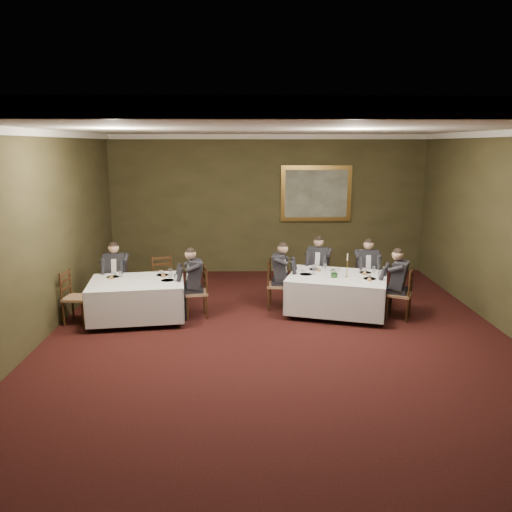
{
  "coord_description": "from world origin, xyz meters",
  "views": [
    {
      "loc": [
        -0.54,
        -7.7,
        3.25
      ],
      "look_at": [
        -0.36,
        1.68,
        1.15
      ],
      "focal_mm": 35.0,
      "sensor_mm": 36.0,
      "label": 1
    }
  ],
  "objects_px": {
    "table_second": "(137,297)",
    "diner_main_backleft": "(319,274)",
    "chair_sec_endright": "(197,302)",
    "chair_sec_endleft": "(77,308)",
    "table_main": "(337,291)",
    "candlestick": "(347,268)",
    "diner_main_endleft": "(278,284)",
    "chair_sec_backright": "(164,291)",
    "diner_sec_backleft": "(117,282)",
    "chair_sec_backleft": "(118,293)",
    "chair_main_backright": "(366,288)",
    "diner_sec_endright": "(196,291)",
    "chair_main_endleft": "(278,295)",
    "painting": "(316,194)",
    "chair_main_backleft": "(318,284)",
    "diner_main_backright": "(366,278)",
    "centerpiece": "(335,271)",
    "chair_main_endright": "(399,304)"
  },
  "relations": [
    {
      "from": "chair_main_backright",
      "to": "chair_sec_backleft",
      "type": "height_order",
      "value": "same"
    },
    {
      "from": "chair_sec_backleft",
      "to": "diner_sec_backleft",
      "type": "bearing_deg",
      "value": 90.0
    },
    {
      "from": "table_second",
      "to": "diner_main_backleft",
      "type": "distance_m",
      "value": 3.86
    },
    {
      "from": "diner_main_endleft",
      "to": "chair_sec_backleft",
      "type": "distance_m",
      "value": 3.3
    },
    {
      "from": "candlestick",
      "to": "table_main",
      "type": "bearing_deg",
      "value": 145.09
    },
    {
      "from": "chair_main_endright",
      "to": "diner_sec_backleft",
      "type": "bearing_deg",
      "value": 106.83
    },
    {
      "from": "table_main",
      "to": "painting",
      "type": "height_order",
      "value": "painting"
    },
    {
      "from": "diner_sec_backleft",
      "to": "candlestick",
      "type": "xyz_separation_m",
      "value": [
        4.57,
        -0.62,
        0.43
      ]
    },
    {
      "from": "diner_main_endleft",
      "to": "centerpiece",
      "type": "bearing_deg",
      "value": 73.93
    },
    {
      "from": "chair_sec_endright",
      "to": "chair_sec_endleft",
      "type": "relative_size",
      "value": 1.0
    },
    {
      "from": "chair_sec_endleft",
      "to": "chair_sec_endright",
      "type": "bearing_deg",
      "value": 104.28
    },
    {
      "from": "table_second",
      "to": "centerpiece",
      "type": "relative_size",
      "value": 8.25
    },
    {
      "from": "diner_main_backleft",
      "to": "centerpiece",
      "type": "distance_m",
      "value": 1.25
    },
    {
      "from": "chair_main_backleft",
      "to": "diner_sec_backleft",
      "type": "relative_size",
      "value": 0.74
    },
    {
      "from": "table_main",
      "to": "chair_sec_backleft",
      "type": "bearing_deg",
      "value": 173.29
    },
    {
      "from": "diner_main_backleft",
      "to": "chair_sec_endleft",
      "type": "bearing_deg",
      "value": 39.2
    },
    {
      "from": "chair_main_backleft",
      "to": "centerpiece",
      "type": "height_order",
      "value": "chair_main_backleft"
    },
    {
      "from": "chair_main_endright",
      "to": "chair_sec_endright",
      "type": "relative_size",
      "value": 1.0
    },
    {
      "from": "diner_main_endleft",
      "to": "diner_sec_backleft",
      "type": "bearing_deg",
      "value": -85.41
    },
    {
      "from": "candlestick",
      "to": "chair_main_backleft",
      "type": "bearing_deg",
      "value": 107.34
    },
    {
      "from": "diner_main_backright",
      "to": "chair_main_endright",
      "type": "bearing_deg",
      "value": 110.83
    },
    {
      "from": "diner_main_backright",
      "to": "chair_sec_backleft",
      "type": "xyz_separation_m",
      "value": [
        -5.17,
        -0.25,
        -0.23
      ]
    },
    {
      "from": "diner_main_backright",
      "to": "diner_main_endleft",
      "type": "relative_size",
      "value": 1.0
    },
    {
      "from": "chair_main_backright",
      "to": "diner_sec_endright",
      "type": "bearing_deg",
      "value": 16.57
    },
    {
      "from": "table_main",
      "to": "diner_main_backleft",
      "type": "bearing_deg",
      "value": 101.44
    },
    {
      "from": "diner_main_endleft",
      "to": "chair_sec_backright",
      "type": "xyz_separation_m",
      "value": [
        -2.36,
        0.32,
        -0.23
      ]
    },
    {
      "from": "table_main",
      "to": "diner_sec_endright",
      "type": "relative_size",
      "value": 1.63
    },
    {
      "from": "chair_main_backright",
      "to": "diner_sec_backleft",
      "type": "height_order",
      "value": "diner_sec_backleft"
    },
    {
      "from": "table_second",
      "to": "candlestick",
      "type": "distance_m",
      "value": 4.02
    },
    {
      "from": "candlestick",
      "to": "diner_main_backright",
      "type": "bearing_deg",
      "value": 55.95
    },
    {
      "from": "table_main",
      "to": "diner_sec_backleft",
      "type": "distance_m",
      "value": 4.44
    },
    {
      "from": "diner_main_backleft",
      "to": "chair_main_backright",
      "type": "xyz_separation_m",
      "value": [
        0.97,
        -0.27,
        -0.23
      ]
    },
    {
      "from": "chair_main_endleft",
      "to": "chair_sec_backright",
      "type": "height_order",
      "value": "same"
    },
    {
      "from": "chair_main_backright",
      "to": "chair_main_endright",
      "type": "bearing_deg",
      "value": 110.63
    },
    {
      "from": "diner_main_backright",
      "to": "diner_sec_endright",
      "type": "xyz_separation_m",
      "value": [
        -3.49,
        -0.92,
        0.0
      ]
    },
    {
      "from": "diner_sec_endright",
      "to": "chair_main_endleft",
      "type": "bearing_deg",
      "value": -84.96
    },
    {
      "from": "chair_sec_endright",
      "to": "candlestick",
      "type": "relative_size",
      "value": 2.08
    },
    {
      "from": "diner_main_backleft",
      "to": "chair_main_endleft",
      "type": "height_order",
      "value": "diner_main_backleft"
    },
    {
      "from": "table_second",
      "to": "chair_main_backleft",
      "type": "height_order",
      "value": "chair_main_backleft"
    },
    {
      "from": "diner_main_endleft",
      "to": "chair_sec_endleft",
      "type": "relative_size",
      "value": 1.35
    },
    {
      "from": "chair_sec_backleft",
      "to": "candlestick",
      "type": "bearing_deg",
      "value": 171.35
    },
    {
      "from": "chair_main_backright",
      "to": "candlestick",
      "type": "relative_size",
      "value": 2.08
    },
    {
      "from": "table_main",
      "to": "painting",
      "type": "xyz_separation_m",
      "value": [
        0.0,
        3.31,
        1.59
      ]
    },
    {
      "from": "diner_main_backleft",
      "to": "painting",
      "type": "distance_m",
      "value": 2.73
    },
    {
      "from": "candlestick",
      "to": "painting",
      "type": "distance_m",
      "value": 3.59
    },
    {
      "from": "table_main",
      "to": "chair_sec_endright",
      "type": "relative_size",
      "value": 2.2
    },
    {
      "from": "diner_main_endleft",
      "to": "centerpiece",
      "type": "xyz_separation_m",
      "value": [
        1.05,
        -0.46,
        0.37
      ]
    },
    {
      "from": "diner_sec_backleft",
      "to": "candlestick",
      "type": "bearing_deg",
      "value": 171.49
    },
    {
      "from": "diner_main_endleft",
      "to": "diner_sec_endright",
      "type": "xyz_separation_m",
      "value": [
        -1.62,
        -0.48,
        0.0
      ]
    },
    {
      "from": "diner_main_backleft",
      "to": "diner_sec_endright",
      "type": "distance_m",
      "value": 2.8
    }
  ]
}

